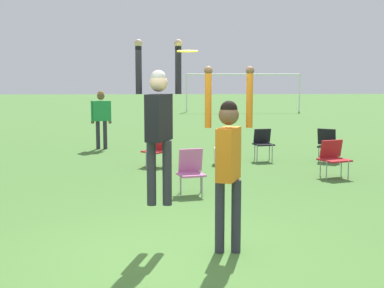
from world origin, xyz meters
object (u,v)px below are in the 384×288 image
frisbee (187,51)px  cooler_box (223,156)px  camping_chair_4 (328,143)px  person_jumping (159,119)px  person_defending (228,154)px  camping_chair_2 (156,148)px  camping_chair_3 (263,141)px  camping_chair_0 (191,168)px  person_spectator_near (101,114)px  camping_chair_1 (333,156)px

frisbee → cooler_box: size_ratio=0.58×
frisbee → camping_chair_4: size_ratio=0.30×
person_jumping → person_defending: (0.85, -0.35, -0.41)m
person_defending → frisbee: frisbee is taller
person_jumping → camping_chair_2: bearing=24.1°
person_defending → camping_chair_3: 7.47m
camping_chair_3 → cooler_box: size_ratio=1.87×
camping_chair_0 → cooler_box: 3.47m
camping_chair_2 → camping_chair_4: 4.42m
frisbee → person_spectator_near: size_ratio=0.15×
camping_chair_3 → person_spectator_near: person_spectator_near is taller
camping_chair_3 → person_spectator_near: 5.12m
camping_chair_0 → cooler_box: (0.93, 3.34, -0.27)m
person_defending → camping_chair_1: bearing=172.3°
person_jumping → person_defending: 1.00m
camping_chair_3 → camping_chair_4: bearing=158.4°
cooler_box → camping_chair_4: bearing=6.2°
camping_chair_4 → cooler_box: camping_chair_4 is taller
person_defending → camping_chair_2: size_ratio=2.85×
camping_chair_3 → camping_chair_4: (1.63, -0.24, -0.01)m
person_spectator_near → cooler_box: person_spectator_near is taller
person_jumping → camping_chair_4: size_ratio=2.51×
person_defending → camping_chair_0: bearing=-152.3°
camping_chair_3 → person_spectator_near: (-4.47, 2.44, 0.56)m
person_jumping → frisbee: bearing=-100.1°
frisbee → camping_chair_0: 3.81m
person_spectator_near → camping_chair_4: bearing=-37.6°
camping_chair_2 → cooler_box: size_ratio=1.84×
camping_chair_0 → person_jumping: bearing=64.7°
cooler_box → camping_chair_3: bearing=26.3°
person_defending → person_spectator_near: size_ratio=1.31×
camping_chair_4 → cooler_box: size_ratio=1.92×
camping_chair_0 → camping_chair_3: (2.02, 3.88, 0.03)m
camping_chair_0 → camping_chair_2: 3.20m
camping_chair_1 → person_jumping: bearing=29.6°
camping_chair_0 → camping_chair_3: bearing=-133.1°
camping_chair_0 → camping_chair_4: camping_chair_4 is taller
camping_chair_2 → camping_chair_4: camping_chair_4 is taller
camping_chair_2 → cooler_box: 1.70m
person_jumping → person_spectator_near: (-1.93, 9.34, -0.58)m
person_jumping → cooler_box: (1.45, 6.36, -1.43)m
camping_chair_4 → person_defending: bearing=98.4°
frisbee → camping_chair_4: (3.81, 6.88, -1.98)m
frisbee → camping_chair_4: bearing=61.0°
frisbee → camping_chair_0: size_ratio=0.31×
person_defending → camping_chair_2: 6.62m
person_jumping → cooler_box: bearing=9.3°
person_jumping → person_defending: bearing=-90.0°
frisbee → camping_chair_3: frisbee is taller
person_jumping → camping_chair_1: person_jumping is taller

